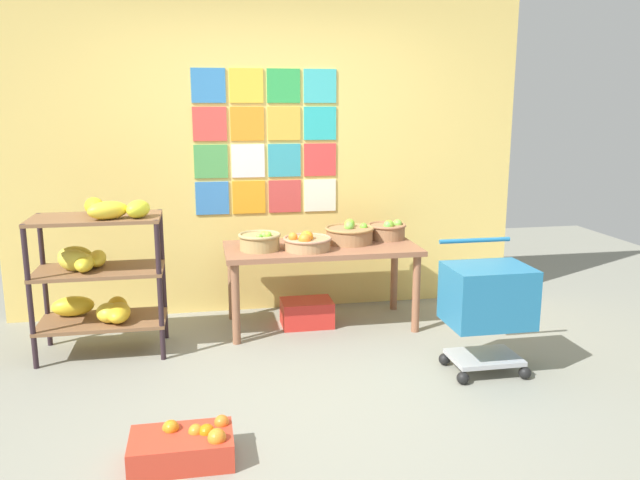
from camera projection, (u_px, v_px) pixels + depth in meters
name	position (u px, v px, depth m)	size (l,w,h in m)	color
ground	(306.00, 401.00, 3.81)	(9.62, 9.62, 0.00)	gray
back_wall_with_art	(268.00, 137.00, 5.27)	(4.30, 0.07, 2.94)	#EAC866
banana_shelf_unit	(99.00, 271.00, 4.44)	(0.87, 0.48, 1.11)	#2C1E24
display_table	(321.00, 255.00, 5.00)	(1.50, 0.69, 0.65)	#905C41
fruit_basket_back_left	(307.00, 242.00, 4.83)	(0.37, 0.37, 0.15)	tan
fruit_basket_left	(350.00, 234.00, 5.08)	(0.39, 0.39, 0.18)	#9D7048
fruit_basket_right	(260.00, 241.00, 4.83)	(0.33, 0.33, 0.15)	tan
fruit_basket_centre	(387.00, 230.00, 5.23)	(0.32, 0.32, 0.16)	#986C48
produce_crate_under_table	(307.00, 313.00, 5.09)	(0.40, 0.28, 0.21)	red
orange_crate_foreground	(184.00, 446.00, 3.15)	(0.50, 0.31, 0.20)	red
shopping_cart	(487.00, 300.00, 4.12)	(0.52, 0.46, 0.85)	black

